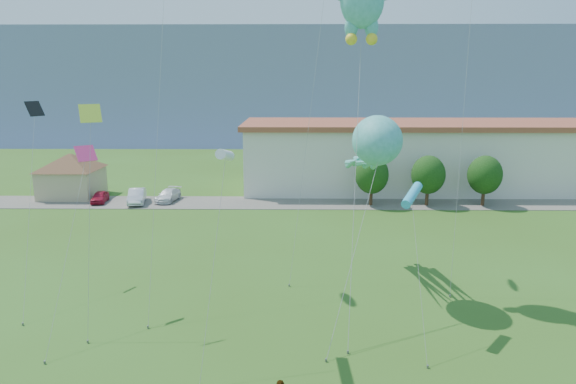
{
  "coord_description": "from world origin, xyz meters",
  "views": [
    {
      "loc": [
        1.75,
        -19.84,
        13.21
      ],
      "look_at": [
        1.4,
        8.0,
        7.14
      ],
      "focal_mm": 32.0,
      "sensor_mm": 36.0,
      "label": 1
    }
  ],
  "objects": [
    {
      "name": "parked_car_silver",
      "position": [
        -15.49,
        34.58,
        0.84
      ],
      "size": [
        2.51,
        4.93,
        1.55
      ],
      "primitive_type": "imported",
      "rotation": [
        0.0,
        0.0,
        0.19
      ],
      "color": "silver",
      "rests_on": "parking_strip"
    },
    {
      "name": "pavilion",
      "position": [
        -24.0,
        38.0,
        3.02
      ],
      "size": [
        9.2,
        9.2,
        5.0
      ],
      "color": "tan",
      "rests_on": "ground"
    },
    {
      "name": "small_kite_black",
      "position": [
        -15.28,
        13.41,
        9.97
      ],
      "size": [
        3.06,
        9.14,
        11.8
      ],
      "color": "black",
      "rests_on": "ground"
    },
    {
      "name": "octopus_kite",
      "position": [
        6.68,
        11.73,
        9.09
      ],
      "size": [
        4.93,
        14.49,
        11.21
      ],
      "color": "teal",
      "rests_on": "ground"
    },
    {
      "name": "hill_ridge",
      "position": [
        0.0,
        120.0,
        12.5
      ],
      "size": [
        160.0,
        50.0,
        25.0
      ],
      "primitive_type": "cube",
      "color": "slate",
      "rests_on": "ground"
    },
    {
      "name": "tree_far",
      "position": [
        22.0,
        34.0,
        3.39
      ],
      "size": [
        3.6,
        3.6,
        5.47
      ],
      "color": "#3F2B19",
      "rests_on": "ground"
    },
    {
      "name": "small_kite_pink",
      "position": [
        -10.28,
        8.57,
        8.1
      ],
      "size": [
        1.29,
        7.94,
        9.53
      ],
      "color": "#D02E70",
      "rests_on": "ground"
    },
    {
      "name": "small_kite_cyan",
      "position": [
        7.94,
        6.47,
        7.27
      ],
      "size": [
        0.5,
        5.7,
        7.76
      ],
      "color": "#2FAAD7",
      "rests_on": "ground"
    },
    {
      "name": "parked_car_red",
      "position": [
        -19.67,
        34.88,
        0.67
      ],
      "size": [
        1.84,
        3.73,
        1.22
      ],
      "primitive_type": "imported",
      "rotation": [
        0.0,
        0.0,
        0.12
      ],
      "color": "#AC1530",
      "rests_on": "parking_strip"
    },
    {
      "name": "parking_strip",
      "position": [
        0.0,
        35.0,
        0.03
      ],
      "size": [
        70.0,
        6.0,
        0.06
      ],
      "primitive_type": "cube",
      "color": "#59544C",
      "rests_on": "ground"
    },
    {
      "name": "small_kite_white",
      "position": [
        -1.6,
        4.63,
        9.6
      ],
      "size": [
        1.11,
        5.59,
        10.12
      ],
      "color": "white",
      "rests_on": "ground"
    },
    {
      "name": "tree_near",
      "position": [
        10.0,
        34.0,
        3.39
      ],
      "size": [
        3.6,
        3.6,
        5.47
      ],
      "color": "#3F2B19",
      "rests_on": "ground"
    },
    {
      "name": "tree_mid",
      "position": [
        16.0,
        34.0,
        3.39
      ],
      "size": [
        3.6,
        3.6,
        5.47
      ],
      "color": "#3F2B19",
      "rests_on": "ground"
    },
    {
      "name": "parked_car_white",
      "position": [
        -12.31,
        35.67,
        0.71
      ],
      "size": [
        2.42,
        4.66,
        1.29
      ],
      "primitive_type": "imported",
      "rotation": [
        0.0,
        0.0,
        -0.14
      ],
      "color": "white",
      "rests_on": "parking_strip"
    },
    {
      "name": "small_kite_yellow",
      "position": [
        -9.17,
        7.33,
        10.21
      ],
      "size": [
        1.29,
        4.3,
        11.92
      ],
      "color": "#C8E836",
      "rests_on": "ground"
    },
    {
      "name": "warehouse",
      "position": [
        26.0,
        44.0,
        4.12
      ],
      "size": [
        61.0,
        15.0,
        8.2
      ],
      "color": "beige",
      "rests_on": "ground"
    }
  ]
}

